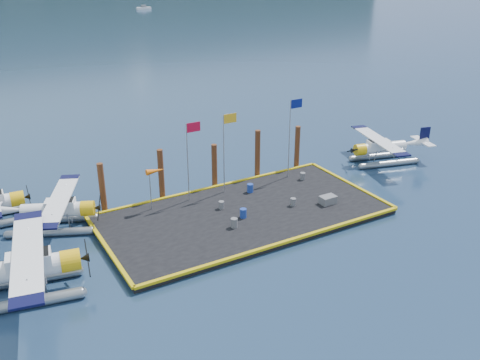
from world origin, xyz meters
The scene contains 22 objects.
ground centered at (0.00, 0.00, 0.00)m, with size 4000.00×4000.00×0.00m, color #1A334E.
dock centered at (0.00, 0.00, 0.20)m, with size 20.00×10.00×0.40m, color black.
dock_bumpers centered at (0.00, 0.00, 0.49)m, with size 20.25×10.25×0.18m, color #C1A40B, non-canonical shape.
seaplane_a centered at (-15.24, -2.15, 1.58)m, with size 9.38×10.25×3.63m.
seaplane_b centered at (-11.94, 4.89, 1.32)m, with size 7.88×8.28×3.03m.
seaplane_d centered at (16.11, 3.06, 1.31)m, with size 7.84×8.45×3.00m.
drum_0 centered at (-1.07, 1.34, 0.69)m, with size 0.41×0.41×0.57m, color #5B5C61.
drum_1 centered at (-0.41, -0.67, 0.73)m, with size 0.47×0.47×0.67m, color navy.
drum_2 centered at (3.73, -0.86, 0.69)m, with size 0.41×0.41×0.58m, color #5B5C61.
drum_3 centered at (-1.66, -1.61, 0.73)m, with size 0.47×0.47×0.66m, color #5B5C61.
drum_4 centered at (7.22, 2.73, 0.70)m, with size 0.42×0.42×0.59m, color #5B5C61.
drum_5 centered at (2.22, 2.76, 0.74)m, with size 0.48×0.48×0.67m, color navy.
crate centered at (6.17, -1.86, 0.70)m, with size 1.19×0.79×0.59m, color #5B5C61.
flagpole_red centered at (-2.29, 3.80, 4.40)m, with size 1.14×0.08×6.00m.
flagpole_yellow centered at (0.70, 3.80, 4.51)m, with size 1.14×0.08×6.20m.
flagpole_blue centered at (6.70, 3.80, 4.69)m, with size 1.14×0.08×6.50m.
windsock centered at (-5.03, 3.80, 3.23)m, with size 1.40×0.44×3.12m.
piling_0 centered at (-8.50, 5.40, 2.00)m, with size 0.44×0.44×4.00m, color #4B2C15.
piling_1 centered at (-4.00, 5.40, 2.10)m, with size 0.44×0.44×4.20m, color #4B2C15.
piling_2 centered at (0.50, 5.40, 1.90)m, with size 0.44×0.44×3.80m, color #4B2C15.
piling_3 centered at (4.50, 5.40, 2.15)m, with size 0.44×0.44×4.30m, color #4B2C15.
piling_4 centered at (8.50, 5.40, 2.00)m, with size 0.44×0.44×4.00m, color #4B2C15.
Camera 1 is at (-17.31, -29.53, 17.77)m, focal length 40.00 mm.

